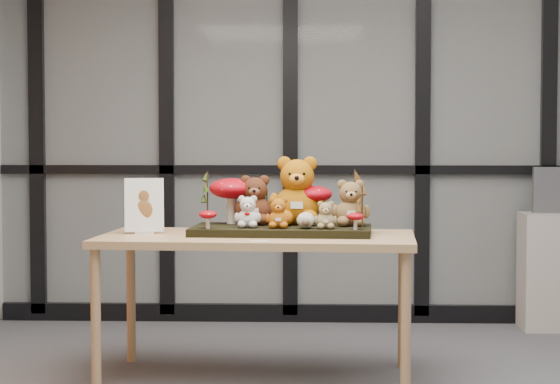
{
  "coord_description": "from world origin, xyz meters",
  "views": [
    {
      "loc": [
        -0.27,
        -4.46,
        1.26
      ],
      "look_at": [
        -0.46,
        0.73,
        0.99
      ],
      "focal_mm": 65.0,
      "sensor_mm": 36.0,
      "label": 1
    }
  ],
  "objects_px": {
    "bear_tan_back": "(351,201)",
    "mushroom_back_right": "(313,203)",
    "bear_white_bow": "(248,210)",
    "bear_beige_small": "(326,214)",
    "sign_holder": "(144,208)",
    "bear_pooh_yellow": "(297,187)",
    "bear_small_yellow": "(279,211)",
    "plush_cream_hedgehog": "(306,220)",
    "mushroom_back_left": "(232,199)",
    "diorama_tray": "(282,230)",
    "mushroom_front_left": "(208,219)",
    "display_table": "(257,248)",
    "mushroom_front_right": "(355,220)",
    "bear_brown_medium": "(255,197)"
  },
  "relations": [
    {
      "from": "bear_brown_medium",
      "to": "mushroom_back_right",
      "type": "relative_size",
      "value": 1.27
    },
    {
      "from": "bear_brown_medium",
      "to": "bear_tan_back",
      "type": "xyz_separation_m",
      "value": [
        0.51,
        -0.07,
        -0.01
      ]
    },
    {
      "from": "mushroom_front_right",
      "to": "mushroom_back_right",
      "type": "bearing_deg",
      "value": 124.55
    },
    {
      "from": "display_table",
      "to": "bear_beige_small",
      "type": "bearing_deg",
      "value": -8.46
    },
    {
      "from": "bear_white_bow",
      "to": "mushroom_back_left",
      "type": "xyz_separation_m",
      "value": [
        -0.1,
        0.24,
        0.04
      ]
    },
    {
      "from": "bear_beige_small",
      "to": "mushroom_back_right",
      "type": "height_order",
      "value": "mushroom_back_right"
    },
    {
      "from": "mushroom_front_right",
      "to": "sign_holder",
      "type": "bearing_deg",
      "value": 171.02
    },
    {
      "from": "diorama_tray",
      "to": "bear_beige_small",
      "type": "height_order",
      "value": "bear_beige_small"
    },
    {
      "from": "bear_pooh_yellow",
      "to": "display_table",
      "type": "bearing_deg",
      "value": -135.23
    },
    {
      "from": "bear_white_bow",
      "to": "bear_beige_small",
      "type": "relative_size",
      "value": 1.17
    },
    {
      "from": "sign_holder",
      "to": "mushroom_back_left",
      "type": "bearing_deg",
      "value": 9.57
    },
    {
      "from": "display_table",
      "to": "sign_holder",
      "type": "distance_m",
      "value": 0.64
    },
    {
      "from": "diorama_tray",
      "to": "bear_pooh_yellow",
      "type": "distance_m",
      "value": 0.27
    },
    {
      "from": "mushroom_front_right",
      "to": "bear_beige_small",
      "type": "bearing_deg",
      "value": 164.57
    },
    {
      "from": "diorama_tray",
      "to": "mushroom_back_right",
      "type": "height_order",
      "value": "mushroom_back_right"
    },
    {
      "from": "bear_small_yellow",
      "to": "plush_cream_hedgehog",
      "type": "height_order",
      "value": "bear_small_yellow"
    },
    {
      "from": "diorama_tray",
      "to": "mushroom_front_left",
      "type": "bearing_deg",
      "value": -156.59
    },
    {
      "from": "bear_brown_medium",
      "to": "display_table",
      "type": "bearing_deg",
      "value": -79.1
    },
    {
      "from": "display_table",
      "to": "bear_small_yellow",
      "type": "bearing_deg",
      "value": -20.89
    },
    {
      "from": "bear_brown_medium",
      "to": "mushroom_front_left",
      "type": "xyz_separation_m",
      "value": [
        -0.23,
        -0.25,
        -0.09
      ]
    },
    {
      "from": "bear_white_bow",
      "to": "plush_cream_hedgehog",
      "type": "height_order",
      "value": "bear_white_bow"
    },
    {
      "from": "bear_beige_small",
      "to": "diorama_tray",
      "type": "bearing_deg",
      "value": 154.3
    },
    {
      "from": "mushroom_back_left",
      "to": "mushroom_back_right",
      "type": "height_order",
      "value": "mushroom_back_left"
    },
    {
      "from": "mushroom_back_left",
      "to": "bear_beige_small",
      "type": "bearing_deg",
      "value": -30.21
    },
    {
      "from": "diorama_tray",
      "to": "bear_tan_back",
      "type": "distance_m",
      "value": 0.4
    },
    {
      "from": "diorama_tray",
      "to": "bear_brown_medium",
      "type": "bearing_deg",
      "value": 144.52
    },
    {
      "from": "bear_tan_back",
      "to": "mushroom_back_right",
      "type": "relative_size",
      "value": 1.17
    },
    {
      "from": "bear_pooh_yellow",
      "to": "mushroom_front_right",
      "type": "distance_m",
      "value": 0.45
    },
    {
      "from": "display_table",
      "to": "mushroom_front_left",
      "type": "bearing_deg",
      "value": -158.23
    },
    {
      "from": "bear_tan_back",
      "to": "mushroom_back_left",
      "type": "bearing_deg",
      "value": 173.1
    },
    {
      "from": "bear_pooh_yellow",
      "to": "bear_brown_medium",
      "type": "height_order",
      "value": "bear_pooh_yellow"
    },
    {
      "from": "diorama_tray",
      "to": "mushroom_front_right",
      "type": "relative_size",
      "value": 9.81
    },
    {
      "from": "mushroom_front_left",
      "to": "mushroom_back_left",
      "type": "bearing_deg",
      "value": 71.56
    },
    {
      "from": "bear_tan_back",
      "to": "mushroom_front_left",
      "type": "height_order",
      "value": "bear_tan_back"
    },
    {
      "from": "bear_beige_small",
      "to": "display_table",
      "type": "bearing_deg",
      "value": 171.54
    },
    {
      "from": "plush_cream_hedgehog",
      "to": "mushroom_front_right",
      "type": "bearing_deg",
      "value": -7.18
    },
    {
      "from": "bear_brown_medium",
      "to": "bear_small_yellow",
      "type": "xyz_separation_m",
      "value": [
        0.13,
        -0.22,
        -0.06
      ]
    },
    {
      "from": "plush_cream_hedgehog",
      "to": "mushroom_front_left",
      "type": "relative_size",
      "value": 0.91
    },
    {
      "from": "diorama_tray",
      "to": "bear_brown_medium",
      "type": "distance_m",
      "value": 0.25
    },
    {
      "from": "bear_brown_medium",
      "to": "bear_tan_back",
      "type": "height_order",
      "value": "bear_brown_medium"
    },
    {
      "from": "bear_beige_small",
      "to": "sign_holder",
      "type": "distance_m",
      "value": 0.96
    },
    {
      "from": "bear_beige_small",
      "to": "plush_cream_hedgehog",
      "type": "relative_size",
      "value": 1.67
    },
    {
      "from": "mushroom_front_right",
      "to": "bear_pooh_yellow",
      "type": "bearing_deg",
      "value": 135.47
    },
    {
      "from": "mushroom_back_left",
      "to": "mushroom_front_right",
      "type": "distance_m",
      "value": 0.74
    },
    {
      "from": "plush_cream_hedgehog",
      "to": "diorama_tray",
      "type": "bearing_deg",
      "value": 139.87
    },
    {
      "from": "bear_small_yellow",
      "to": "mushroom_back_right",
      "type": "bearing_deg",
      "value": 58.42
    },
    {
      "from": "bear_beige_small",
      "to": "mushroom_front_left",
      "type": "height_order",
      "value": "bear_beige_small"
    },
    {
      "from": "sign_holder",
      "to": "bear_pooh_yellow",
      "type": "bearing_deg",
      "value": -1.45
    },
    {
      "from": "sign_holder",
      "to": "mushroom_back_right",
      "type": "bearing_deg",
      "value": -1.06
    },
    {
      "from": "bear_pooh_yellow",
      "to": "mushroom_front_right",
      "type": "bearing_deg",
      "value": -40.89
    }
  ]
}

